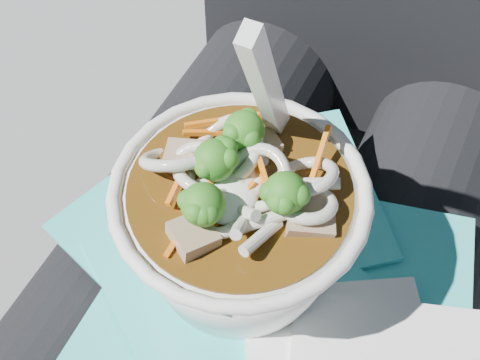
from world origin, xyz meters
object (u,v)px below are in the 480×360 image
at_px(udon_bowl, 239,218).
at_px(stone_ledge, 302,302).
at_px(lap, 260,290).
at_px(plastic_bag, 250,267).
at_px(person_body, 305,193).

bearing_deg(udon_bowl, stone_ledge, 88.22).
xyz_separation_m(stone_ledge, lap, (0.00, -0.15, 0.30)).
bearing_deg(plastic_bag, udon_bowl, -150.64).
relative_size(stone_ledge, udon_bowl, 4.84).
bearing_deg(plastic_bag, stone_ledge, 90.34).
bearing_deg(udon_bowl, person_body, 87.37).
bearing_deg(person_body, lap, -90.00).
relative_size(lap, person_body, 0.48).
xyz_separation_m(stone_ledge, udon_bowl, (-0.01, -0.18, 0.45)).
bearing_deg(lap, stone_ledge, 90.00).
bearing_deg(lap, person_body, 90.00).
relative_size(lap, plastic_bag, 1.45).
distance_m(lap, person_body, 0.10).
distance_m(stone_ledge, udon_bowl, 0.48).
distance_m(plastic_bag, udon_bowl, 0.07).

